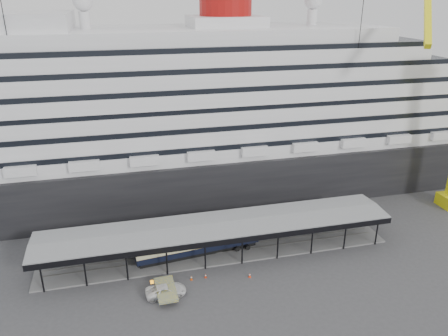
% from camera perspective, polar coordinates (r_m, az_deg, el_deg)
% --- Properties ---
extents(ground, '(200.00, 200.00, 0.00)m').
position_cam_1_polar(ground, '(67.93, 0.17, -13.09)').
color(ground, '#3C3C3F').
rests_on(ground, ground).
extents(cruise_ship, '(130.00, 30.00, 43.90)m').
position_cam_1_polar(cruise_ship, '(89.46, -4.82, 8.50)').
color(cruise_ship, black).
rests_on(cruise_ship, ground).
extents(platform_canopy, '(56.00, 9.18, 5.30)m').
position_cam_1_polar(platform_canopy, '(70.72, -0.82, -9.26)').
color(platform_canopy, slate).
rests_on(platform_canopy, ground).
extents(port_truck, '(5.64, 2.72, 1.55)m').
position_cam_1_polar(port_truck, '(63.07, -7.60, -15.59)').
color(port_truck, silver).
rests_on(port_truck, ground).
extents(pullman_carriage, '(20.15, 4.88, 19.62)m').
position_cam_1_polar(pullman_carriage, '(70.15, -3.41, -9.54)').
color(pullman_carriage, black).
rests_on(pullman_carriage, ground).
extents(traffic_cone_left, '(0.42, 0.42, 0.69)m').
position_cam_1_polar(traffic_cone_left, '(65.77, -4.28, -14.12)').
color(traffic_cone_left, '#DF510C').
rests_on(traffic_cone_left, ground).
extents(traffic_cone_mid, '(0.43, 0.43, 0.65)m').
position_cam_1_polar(traffic_cone_mid, '(66.11, -2.43, -13.88)').
color(traffic_cone_mid, red).
rests_on(traffic_cone_mid, ground).
extents(traffic_cone_right, '(0.43, 0.43, 0.71)m').
position_cam_1_polar(traffic_cone_right, '(66.22, 3.39, -13.80)').
color(traffic_cone_right, '#F8350D').
rests_on(traffic_cone_right, ground).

